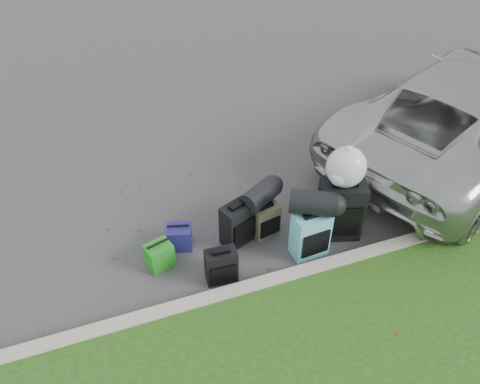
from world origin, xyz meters
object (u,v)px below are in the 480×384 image
object	(u,v)px
suv	(468,112)
tote_navy	(180,237)
suitcase_large_black_left	(238,224)
tote_green	(160,256)
suitcase_large_black_right	(340,210)
suitcase_small_black	(221,266)
suitcase_olive	(265,220)
suitcase_teal	(310,234)

from	to	relation	value
suv	tote_navy	bearing A→B (deg)	73.84
suitcase_large_black_left	tote_green	size ratio (longest dim) A/B	1.72
suv	suitcase_large_black_right	size ratio (longest dim) A/B	6.19
suitcase_small_black	tote_green	bearing A→B (deg)	148.86
suitcase_large_black_left	tote_green	distance (m)	1.08
suitcase_olive	suitcase_large_black_right	distance (m)	0.99
suitcase_large_black_left	suitcase_small_black	bearing A→B (deg)	-148.11
suitcase_small_black	tote_navy	distance (m)	0.79
suitcase_large_black_left	tote_navy	bearing A→B (deg)	146.69
suitcase_small_black	suitcase_olive	bearing A→B (deg)	38.61
tote_navy	suitcase_large_black_left	bearing A→B (deg)	4.28
tote_green	tote_navy	xyz separation A→B (m)	(0.31, 0.24, -0.01)
suitcase_small_black	suitcase_olive	size ratio (longest dim) A/B	0.97
tote_navy	suv	bearing A→B (deg)	22.59
tote_green	suitcase_large_black_left	bearing A→B (deg)	-11.87
suitcase_small_black	tote_navy	size ratio (longest dim) A/B	1.41
suitcase_olive	suitcase_large_black_right	size ratio (longest dim) A/B	0.57
suv	tote_green	distance (m)	5.31
suitcase_olive	tote_navy	xyz separation A→B (m)	(-1.14, 0.15, -0.08)
suitcase_large_black_right	tote_navy	bearing A→B (deg)	-176.22
suitcase_large_black_left	suitcase_olive	bearing A→B (deg)	-22.34
suitcase_large_black_right	tote_green	world-z (taller)	suitcase_large_black_right
suitcase_small_black	suitcase_olive	world-z (taller)	suitcase_olive
suitcase_large_black_left	tote_green	xyz separation A→B (m)	(-1.07, -0.09, -0.13)
suitcase_small_black	tote_green	world-z (taller)	suitcase_small_black
suitcase_teal	tote_navy	xyz separation A→B (m)	(-1.55, 0.66, -0.16)
suitcase_olive	suitcase_teal	xyz separation A→B (m)	(0.41, -0.51, 0.08)
suv	suitcase_small_black	world-z (taller)	suv
tote_navy	suitcase_olive	bearing A→B (deg)	7.98
suv	suitcase_large_black_left	world-z (taller)	suv
suitcase_large_black_right	suv	bearing A→B (deg)	37.50
suitcase_small_black	suitcase_large_black_left	distance (m)	0.69
suitcase_small_black	suv	bearing A→B (deg)	19.90
suitcase_large_black_left	suitcase_olive	world-z (taller)	suitcase_large_black_left
suitcase_olive	suitcase_teal	bearing A→B (deg)	-62.22
suv	suitcase_teal	distance (m)	3.60
suitcase_large_black_right	tote_navy	world-z (taller)	suitcase_large_black_right
tote_green	tote_navy	world-z (taller)	tote_green
suv	suitcase_large_black_right	bearing A→B (deg)	87.63
suitcase_large_black_left	tote_navy	size ratio (longest dim) A/B	1.82
suitcase_large_black_right	tote_green	xyz separation A→B (m)	(-2.38, 0.24, -0.25)
suitcase_teal	suitcase_large_black_right	xyz separation A→B (m)	(0.51, 0.18, 0.10)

